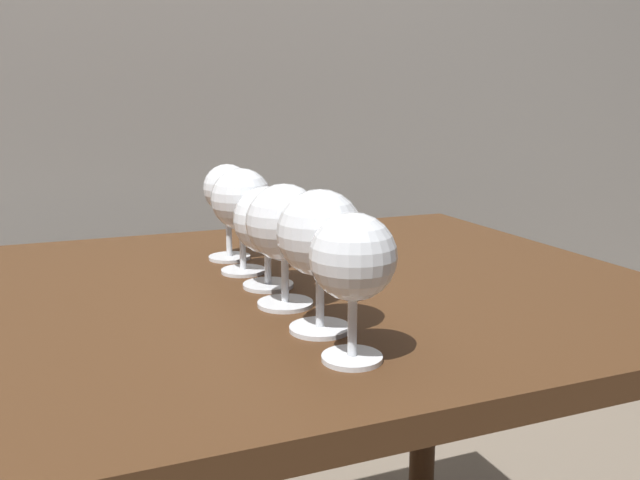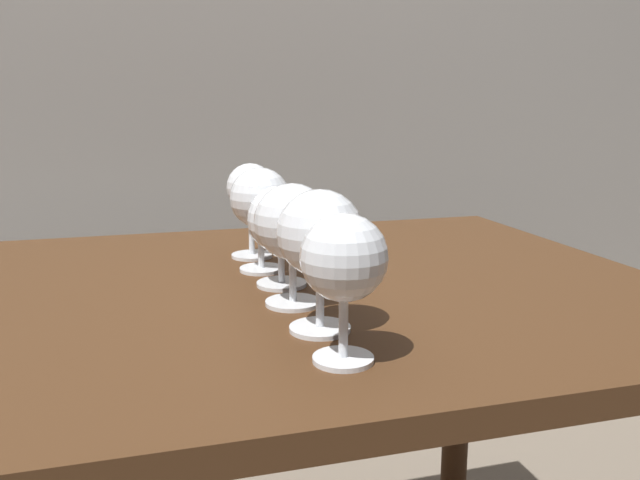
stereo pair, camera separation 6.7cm
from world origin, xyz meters
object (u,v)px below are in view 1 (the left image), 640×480
wine_glass_merlot (320,236)px  wine_glass_pinot (242,201)px  wine_glass_chardonnay (284,224)px  wine_glass_port (228,193)px  wine_glass_cabernet (353,261)px  wine_glass_white (267,222)px

wine_glass_merlot → wine_glass_pinot: (-0.01, 0.26, -0.00)m
wine_glass_merlot → wine_glass_chardonnay: size_ratio=1.04×
wine_glass_chardonnay → wine_glass_port: size_ratio=1.00×
wine_glass_cabernet → wine_glass_port: wine_glass_port is taller
wine_glass_cabernet → wine_glass_white: wine_glass_cabernet is taller
wine_glass_cabernet → wine_glass_pinot: 0.35m
wine_glass_cabernet → wine_glass_chardonnay: (-0.00, 0.18, 0.00)m
wine_glass_pinot → wine_glass_port: 0.09m
wine_glass_chardonnay → wine_glass_port: 0.25m
wine_glass_chardonnay → wine_glass_cabernet: bearing=-88.8°
wine_glass_merlot → wine_glass_pinot: bearing=92.6°
wine_glass_white → wine_glass_pinot: size_ratio=0.90×
wine_glass_cabernet → wine_glass_white: bearing=89.8°
wine_glass_merlot → wine_glass_white: size_ratio=1.14×
wine_glass_chardonnay → wine_glass_white: bearing=86.6°
wine_glass_merlot → wine_glass_port: wine_glass_merlot is taller
wine_glass_merlot → wine_glass_pinot: 0.26m
wine_glass_merlot → wine_glass_cabernet: bearing=-91.5°
wine_glass_pinot → wine_glass_port: (0.00, 0.09, 0.00)m
wine_glass_port → wine_glass_cabernet: bearing=-89.0°
wine_glass_cabernet → wine_glass_merlot: size_ratio=0.93×
wine_glass_white → wine_glass_cabernet: bearing=-90.2°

